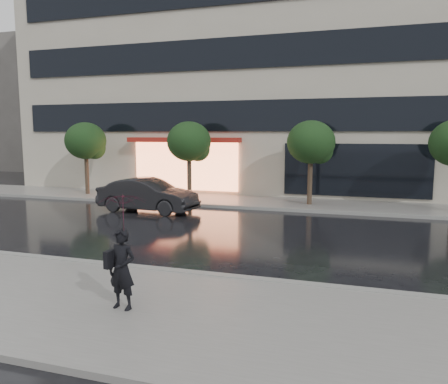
% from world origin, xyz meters
% --- Properties ---
extents(ground, '(120.00, 120.00, 0.00)m').
position_xyz_m(ground, '(0.00, 0.00, 0.00)').
color(ground, black).
rests_on(ground, ground).
extents(sidewalk_near, '(60.00, 4.50, 0.12)m').
position_xyz_m(sidewalk_near, '(0.00, -3.25, 0.06)').
color(sidewalk_near, slate).
rests_on(sidewalk_near, ground).
extents(sidewalk_far, '(60.00, 3.50, 0.12)m').
position_xyz_m(sidewalk_far, '(0.00, 10.25, 0.06)').
color(sidewalk_far, slate).
rests_on(sidewalk_far, ground).
extents(curb_near, '(60.00, 0.25, 0.14)m').
position_xyz_m(curb_near, '(0.00, -1.00, 0.07)').
color(curb_near, gray).
rests_on(curb_near, ground).
extents(curb_far, '(60.00, 0.25, 0.14)m').
position_xyz_m(curb_far, '(0.00, 8.50, 0.07)').
color(curb_far, gray).
rests_on(curb_far, ground).
extents(office_building, '(30.00, 12.76, 18.00)m').
position_xyz_m(office_building, '(-0.00, 17.97, 9.00)').
color(office_building, '#B8AF9C').
rests_on(office_building, ground).
extents(bg_building_left, '(14.00, 10.00, 12.00)m').
position_xyz_m(bg_building_left, '(-28.00, 26.00, 6.00)').
color(bg_building_left, '#59544F').
rests_on(bg_building_left, ground).
extents(tree_far_west, '(2.20, 2.20, 3.99)m').
position_xyz_m(tree_far_west, '(-8.94, 10.03, 2.92)').
color(tree_far_west, '#33261C').
rests_on(tree_far_west, ground).
extents(tree_mid_west, '(2.20, 2.20, 3.99)m').
position_xyz_m(tree_mid_west, '(-2.94, 10.03, 2.92)').
color(tree_mid_west, '#33261C').
rests_on(tree_mid_west, ground).
extents(tree_mid_east, '(2.20, 2.20, 3.99)m').
position_xyz_m(tree_mid_east, '(3.06, 10.03, 2.92)').
color(tree_mid_east, '#33261C').
rests_on(tree_mid_east, ground).
extents(parked_car, '(4.54, 1.92, 1.46)m').
position_xyz_m(parked_car, '(-3.59, 6.61, 0.73)').
color(parked_car, black).
rests_on(parked_car, ground).
extents(pedestrian_with_umbrella, '(0.97, 0.99, 2.19)m').
position_xyz_m(pedestrian_with_umbrella, '(1.07, -3.41, 1.57)').
color(pedestrian_with_umbrella, black).
rests_on(pedestrian_with_umbrella, sidewalk_near).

